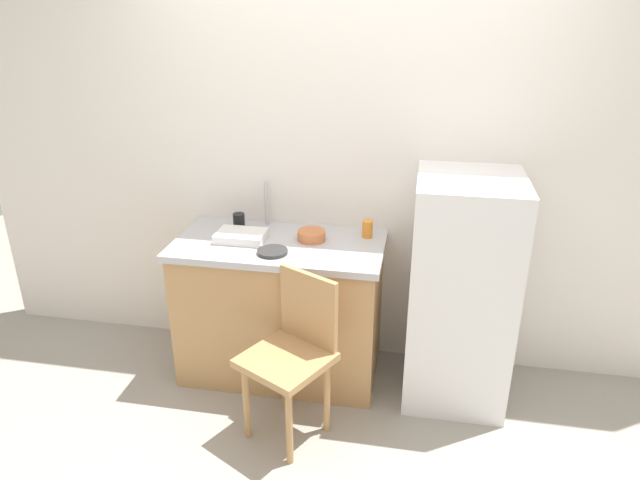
{
  "coord_description": "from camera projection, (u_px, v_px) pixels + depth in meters",
  "views": [
    {
      "loc": [
        0.42,
        -2.29,
        2.18
      ],
      "look_at": [
        -0.11,
        0.6,
        0.92
      ],
      "focal_mm": 32.18,
      "sensor_mm": 36.0,
      "label": 1
    }
  ],
  "objects": [
    {
      "name": "ground_plane",
      "position": [
        320.0,
        448.0,
        2.99
      ],
      "size": [
        8.0,
        8.0,
        0.0
      ],
      "primitive_type": "plane",
      "color": "#9E998E"
    },
    {
      "name": "back_wall",
      "position": [
        351.0,
        152.0,
        3.38
      ],
      "size": [
        4.8,
        0.1,
        2.66
      ],
      "primitive_type": "cube",
      "color": "white",
      "rests_on": "ground_plane"
    },
    {
      "name": "cabinet_base",
      "position": [
        281.0,
        311.0,
        3.48
      ],
      "size": [
        1.17,
        0.6,
        0.83
      ],
      "primitive_type": "cube",
      "color": "tan",
      "rests_on": "ground_plane"
    },
    {
      "name": "countertop",
      "position": [
        279.0,
        245.0,
        3.31
      ],
      "size": [
        1.21,
        0.64,
        0.04
      ],
      "primitive_type": "cube",
      "color": "#B7B7BC",
      "rests_on": "cabinet_base"
    },
    {
      "name": "faucet",
      "position": [
        267.0,
        203.0,
        3.49
      ],
      "size": [
        0.02,
        0.02,
        0.28
      ],
      "primitive_type": "cylinder",
      "color": "#B7B7BC",
      "rests_on": "countertop"
    },
    {
      "name": "refrigerator",
      "position": [
        461.0,
        291.0,
        3.2
      ],
      "size": [
        0.56,
        0.61,
        1.32
      ],
      "primitive_type": "cube",
      "color": "white",
      "rests_on": "ground_plane"
    },
    {
      "name": "chair",
      "position": [
        294.0,
        350.0,
        2.95
      ],
      "size": [
        0.54,
        0.54,
        0.89
      ],
      "rotation": [
        0.0,
        0.0,
        -0.49
      ],
      "color": "tan",
      "rests_on": "ground_plane"
    },
    {
      "name": "dish_tray",
      "position": [
        241.0,
        236.0,
        3.31
      ],
      "size": [
        0.28,
        0.2,
        0.05
      ],
      "primitive_type": "cube",
      "color": "white",
      "rests_on": "countertop"
    },
    {
      "name": "terracotta_bowl",
      "position": [
        311.0,
        235.0,
        3.31
      ],
      "size": [
        0.16,
        0.16,
        0.06
      ],
      "primitive_type": "cylinder",
      "color": "#C67042",
      "rests_on": "countertop"
    },
    {
      "name": "hotplate",
      "position": [
        272.0,
        252.0,
        3.14
      ],
      "size": [
        0.17,
        0.17,
        0.02
      ],
      "primitive_type": "cylinder",
      "color": "#2D2D2D",
      "rests_on": "countertop"
    },
    {
      "name": "cup_black",
      "position": [
        239.0,
        221.0,
        3.48
      ],
      "size": [
        0.07,
        0.07,
        0.09
      ],
      "primitive_type": "cylinder",
      "color": "black",
      "rests_on": "countertop"
    },
    {
      "name": "cup_orange",
      "position": [
        367.0,
        229.0,
        3.34
      ],
      "size": [
        0.06,
        0.06,
        0.1
      ],
      "primitive_type": "cylinder",
      "color": "orange",
      "rests_on": "countertop"
    }
  ]
}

